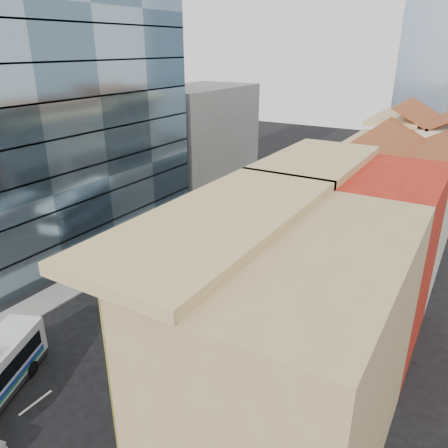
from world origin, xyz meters
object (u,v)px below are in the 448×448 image
Objects in this scene: bus_left_far at (209,235)px; sedan_left at (1,350)px; shophouse_tan at (294,363)px; office_tower at (55,93)px; bus_right at (217,278)px.

sedan_left is at bearing -81.59° from bus_left_far.
office_tower reaches higher than shophouse_tan.
bus_left_far reaches higher than sedan_left.
shophouse_tan is 1.14× the size of bus_left_far.
shophouse_tan is 19.97m from sedan_left.
sedan_left is at bearing -54.36° from office_tower.
shophouse_tan is at bearing -24.30° from office_tower.
bus_left_far reaches higher than bus_right.
shophouse_tan reaches higher than bus_left_far.
bus_left_far is (15.00, 3.68, -13.03)m from office_tower.
sedan_left is (11.92, -16.62, -14.28)m from office_tower.
bus_left_far is at bearing 147.80° from bus_right.
bus_left_far is 7.98m from bus_right.
bus_right is (-11.14, 11.36, -4.39)m from shophouse_tan.
bus_left_far is at bearing 85.55° from sedan_left.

